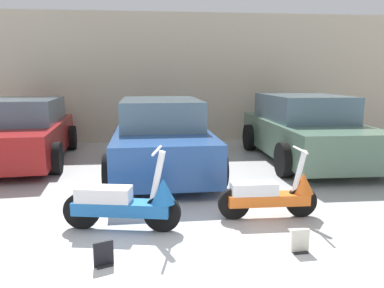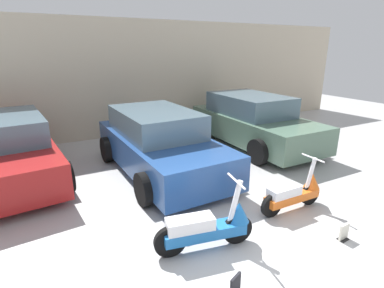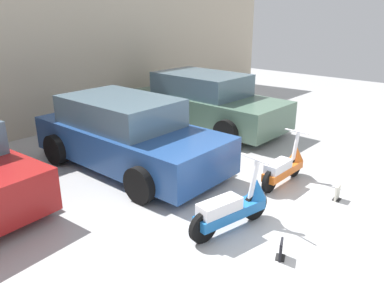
% 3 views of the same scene
% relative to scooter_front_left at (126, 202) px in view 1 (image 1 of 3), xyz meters
% --- Properties ---
extents(ground_plane, '(28.00, 28.00, 0.00)m').
position_rel_scooter_front_left_xyz_m(ground_plane, '(0.36, -0.92, -0.37)').
color(ground_plane, '#B2B2B2').
extents(wall_back, '(19.60, 0.12, 3.68)m').
position_rel_scooter_front_left_xyz_m(wall_back, '(0.36, 6.52, 1.47)').
color(wall_back, beige).
rests_on(wall_back, ground_plane).
extents(scooter_front_left, '(1.47, 0.60, 1.03)m').
position_rel_scooter_front_left_xyz_m(scooter_front_left, '(0.00, 0.00, 0.00)').
color(scooter_front_left, black).
rests_on(scooter_front_left, ground_plane).
extents(scooter_front_right, '(1.35, 0.49, 0.94)m').
position_rel_scooter_front_left_xyz_m(scooter_front_right, '(1.92, 0.22, -0.03)').
color(scooter_front_right, black).
rests_on(scooter_front_right, ground_plane).
extents(car_rear_left, '(2.27, 4.25, 1.40)m').
position_rel_scooter_front_left_xyz_m(car_rear_left, '(-2.59, 4.17, 0.30)').
color(car_rear_left, maroon).
rests_on(car_rear_left, ground_plane).
extents(car_rear_center, '(2.14, 4.27, 1.43)m').
position_rel_scooter_front_left_xyz_m(car_rear_center, '(0.49, 3.04, 0.32)').
color(car_rear_center, navy).
rests_on(car_rear_center, ground_plane).
extents(car_rear_right, '(2.12, 4.35, 1.47)m').
position_rel_scooter_front_left_xyz_m(car_rear_right, '(3.75, 3.66, 0.34)').
color(car_rear_right, '#51705B').
rests_on(car_rear_right, ground_plane).
extents(placard_near_left_scooter, '(0.20, 0.17, 0.26)m').
position_rel_scooter_front_left_xyz_m(placard_near_left_scooter, '(-0.17, -0.89, -0.25)').
color(placard_near_left_scooter, black).
rests_on(placard_near_left_scooter, ground_plane).
extents(placard_near_right_scooter, '(0.20, 0.13, 0.26)m').
position_rel_scooter_front_left_xyz_m(placard_near_right_scooter, '(1.91, -0.79, -0.25)').
color(placard_near_right_scooter, black).
rests_on(placard_near_right_scooter, ground_plane).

